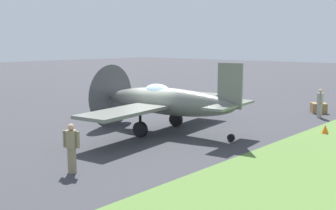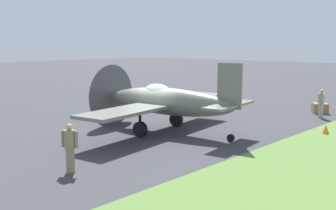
# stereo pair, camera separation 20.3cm
# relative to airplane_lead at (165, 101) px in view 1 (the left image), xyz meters

# --- Properties ---
(ground_plane) EXTENTS (160.00, 160.00, 0.00)m
(ground_plane) POSITION_rel_airplane_lead_xyz_m (-0.04, 0.58, -1.56)
(ground_plane) COLOR #38383D
(airplane_lead) EXTENTS (10.55, 8.38, 3.74)m
(airplane_lead) POSITION_rel_airplane_lead_xyz_m (0.00, 0.00, 0.00)
(airplane_lead) COLOR slate
(airplane_lead) RESTS_ON ground
(ground_crew_chief) EXTENTS (0.49, 0.47, 1.73)m
(ground_crew_chief) POSITION_rel_airplane_lead_xyz_m (9.23, -4.21, -0.65)
(ground_crew_chief) COLOR #9E998E
(ground_crew_chief) RESTS_ON ground
(ground_crew_mechanic) EXTENTS (0.38, 0.58, 1.73)m
(ground_crew_mechanic) POSITION_rel_airplane_lead_xyz_m (-7.11, -2.04, -0.65)
(ground_crew_mechanic) COLOR #847A5B
(ground_crew_mechanic) RESTS_ON ground
(supply_crate) EXTENTS (1.25, 1.25, 0.64)m
(supply_crate) POSITION_rel_airplane_lead_xyz_m (10.92, -3.49, -1.24)
(supply_crate) COLOR olive
(supply_crate) RESTS_ON ground
(runway_marker_cone) EXTENTS (0.36, 0.36, 0.44)m
(runway_marker_cone) POSITION_rel_airplane_lead_xyz_m (5.02, -6.18, -1.34)
(runway_marker_cone) COLOR orange
(runway_marker_cone) RESTS_ON ground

